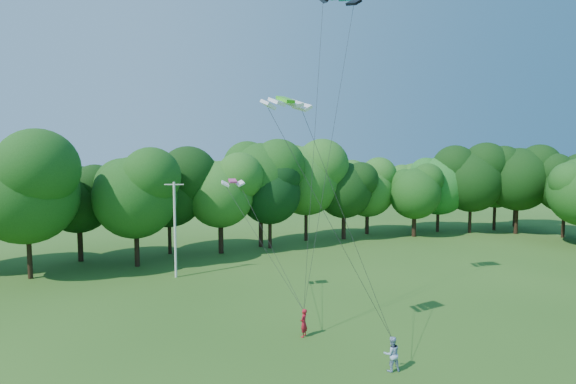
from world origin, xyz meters
name	(u,v)px	position (x,y,z in m)	size (l,w,h in m)	color
utility_pole	(175,229)	(-4.71, 28.22, 4.31)	(1.57, 0.76, 8.40)	silver
kite_flyer_left	(304,323)	(-0.35, 12.07, 0.85)	(0.62, 0.41, 1.69)	#B11625
kite_flyer_right	(392,354)	(1.73, 6.44, 0.89)	(0.87, 0.67, 1.78)	#9FB6DD
kite_green	(285,100)	(-2.19, 10.69, 13.72)	(2.71, 1.45, 0.49)	green
kite_pink	(233,181)	(-2.07, 20.05, 8.90)	(1.72, 0.99, 0.30)	#D03982
tree_back_center	(270,187)	(7.48, 35.84, 6.99)	(7.70, 7.70, 11.19)	black
tree_back_east	(439,175)	(32.61, 35.79, 7.87)	(8.66, 8.66, 12.60)	black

